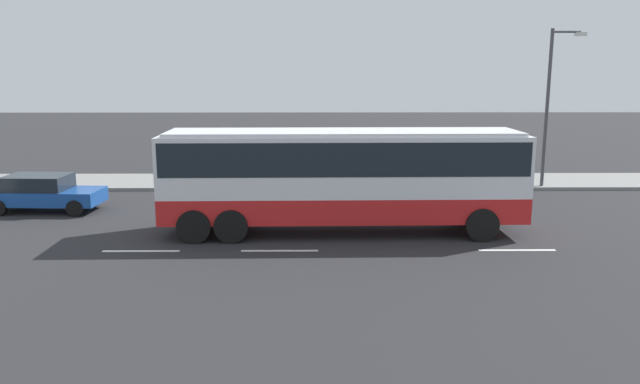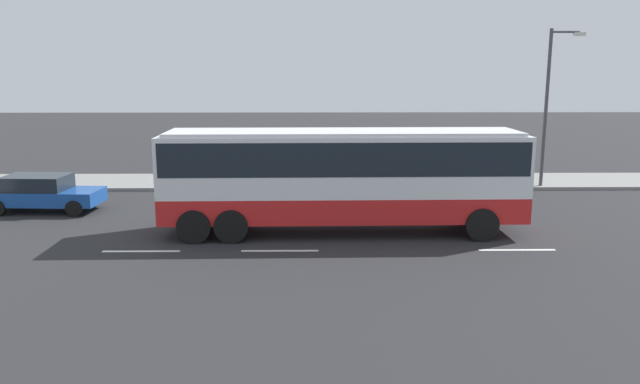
{
  "view_description": "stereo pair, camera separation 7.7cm",
  "coord_description": "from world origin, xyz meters",
  "px_view_note": "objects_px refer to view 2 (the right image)",
  "views": [
    {
      "loc": [
        0.77,
        -20.7,
        5.53
      ],
      "look_at": [
        0.94,
        -0.69,
        1.51
      ],
      "focal_mm": 34.33,
      "sensor_mm": 36.0,
      "label": 1
    },
    {
      "loc": [
        0.69,
        -20.7,
        5.53
      ],
      "look_at": [
        0.94,
        -0.69,
        1.51
      ],
      "focal_mm": 34.33,
      "sensor_mm": 36.0,
      "label": 2
    }
  ],
  "objects_px": {
    "coach_bus": "(343,170)",
    "pedestrian_at_crossing": "(463,164)",
    "street_lamp": "(550,98)",
    "car_blue_saloon": "(43,192)",
    "pedestrian_near_curb": "(385,161)"
  },
  "relations": [
    {
      "from": "coach_bus",
      "to": "pedestrian_at_crossing",
      "type": "bearing_deg",
      "value": 53.05
    },
    {
      "from": "street_lamp",
      "to": "car_blue_saloon",
      "type": "bearing_deg",
      "value": -168.37
    },
    {
      "from": "pedestrian_near_curb",
      "to": "street_lamp",
      "type": "relative_size",
      "value": 0.22
    },
    {
      "from": "coach_bus",
      "to": "street_lamp",
      "type": "bearing_deg",
      "value": 37.39
    },
    {
      "from": "coach_bus",
      "to": "pedestrian_near_curb",
      "type": "bearing_deg",
      "value": 74.05
    },
    {
      "from": "car_blue_saloon",
      "to": "street_lamp",
      "type": "relative_size",
      "value": 0.61
    },
    {
      "from": "car_blue_saloon",
      "to": "pedestrian_at_crossing",
      "type": "relative_size",
      "value": 2.67
    },
    {
      "from": "pedestrian_near_curb",
      "to": "street_lamp",
      "type": "distance_m",
      "value": 8.17
    },
    {
      "from": "car_blue_saloon",
      "to": "pedestrian_at_crossing",
      "type": "height_order",
      "value": "pedestrian_at_crossing"
    },
    {
      "from": "street_lamp",
      "to": "pedestrian_at_crossing",
      "type": "bearing_deg",
      "value": 169.67
    },
    {
      "from": "pedestrian_at_crossing",
      "to": "street_lamp",
      "type": "relative_size",
      "value": 0.23
    },
    {
      "from": "pedestrian_near_curb",
      "to": "pedestrian_at_crossing",
      "type": "distance_m",
      "value": 3.77
    },
    {
      "from": "coach_bus",
      "to": "pedestrian_near_curb",
      "type": "xyz_separation_m",
      "value": [
        2.6,
        9.66,
        -1.11
      ]
    },
    {
      "from": "coach_bus",
      "to": "car_blue_saloon",
      "type": "relative_size",
      "value": 2.8
    },
    {
      "from": "street_lamp",
      "to": "pedestrian_near_curb",
      "type": "bearing_deg",
      "value": 165.74
    }
  ]
}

